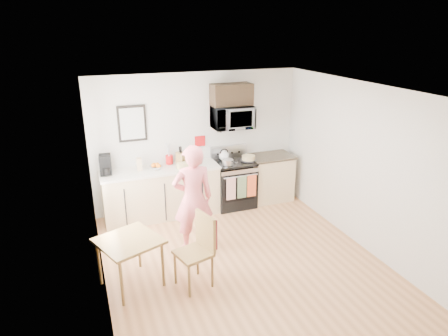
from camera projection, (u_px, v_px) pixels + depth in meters
name	position (u px, v px, depth m)	size (l,w,h in m)	color
floor	(243.00, 263.00, 6.04)	(4.60, 4.60, 0.00)	#A2683E
back_wall	(197.00, 141.00, 7.63)	(4.00, 0.04, 2.60)	silver
front_wall	(347.00, 274.00, 3.57)	(4.00, 0.04, 2.60)	silver
left_wall	(97.00, 205.00, 4.94)	(0.04, 4.60, 2.60)	silver
right_wall	(362.00, 167.00, 6.26)	(0.04, 4.60, 2.60)	silver
ceiling	(247.00, 90.00, 5.16)	(4.00, 4.60, 0.04)	white
window	(94.00, 165.00, 5.57)	(0.06, 1.40, 1.50)	white
cabinet_left	(162.00, 194.00, 7.39)	(2.10, 0.60, 0.90)	beige
countertop_left	(160.00, 170.00, 7.23)	(2.14, 0.64, 0.04)	beige
cabinet_right	(270.00, 178.00, 8.12)	(0.84, 0.60, 0.90)	beige
countertop_right	(271.00, 156.00, 7.96)	(0.88, 0.64, 0.04)	black
range	(234.00, 185.00, 7.84)	(0.76, 0.70, 1.16)	black
microwave	(232.00, 117.00, 7.48)	(0.76, 0.51, 0.42)	silver
upper_cabinet	(231.00, 95.00, 7.38)	(0.76, 0.35, 0.40)	black
wall_art	(132.00, 124.00, 7.06)	(0.50, 0.04, 0.65)	black
wall_trivet	(200.00, 141.00, 7.63)	(0.20, 0.02, 0.20)	#AE0E11
person	(193.00, 199.00, 6.16)	(0.63, 0.41, 1.73)	#D83B53
dining_table	(129.00, 245.00, 5.33)	(0.85, 0.85, 0.71)	brown
chair	(202.00, 240.00, 5.39)	(0.58, 0.54, 1.03)	brown
knife_block	(181.00, 159.00, 7.38)	(0.11, 0.16, 0.24)	brown
utensil_crock	(169.00, 156.00, 7.42)	(0.13, 0.13, 0.40)	#AE0E11
fruit_bowl	(156.00, 167.00, 7.20)	(0.27, 0.27, 0.11)	silver
milk_carton	(139.00, 164.00, 7.10)	(0.09, 0.09, 0.23)	tan
coffee_maker	(105.00, 165.00, 6.90)	(0.22, 0.30, 0.35)	black
bread_bag	(186.00, 165.00, 7.23)	(0.30, 0.14, 0.11)	#D7BD71
cake	(248.00, 158.00, 7.68)	(0.30, 0.30, 0.10)	black
kettle	(224.00, 156.00, 7.66)	(0.19, 0.19, 0.24)	silver
pot	(228.00, 162.00, 7.45)	(0.21, 0.34, 0.10)	silver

